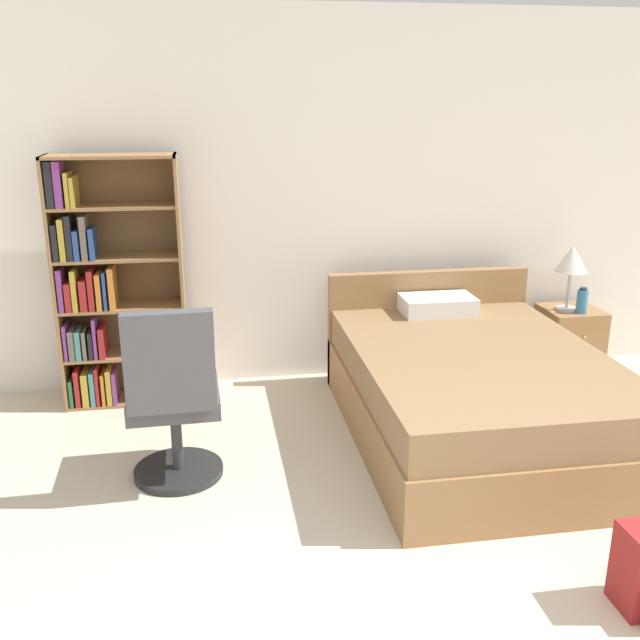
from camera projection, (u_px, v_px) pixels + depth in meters
wall_back at (359, 200)px, 5.08m from camera, size 9.00×0.06×2.60m
bookshelf at (105, 288)px, 4.69m from camera, size 0.82×0.32×1.66m
bed at (472, 390)px, 4.35m from camera, size 1.46×2.04×0.82m
office_chair at (174, 401)px, 3.73m from camera, size 0.49×0.57×1.03m
nightstand at (569, 341)px, 5.34m from camera, size 0.40×0.42×0.51m
table_lamp at (572, 261)px, 5.13m from camera, size 0.23×0.23×0.48m
water_bottle at (582, 301)px, 5.15m from camera, size 0.08×0.08×0.19m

